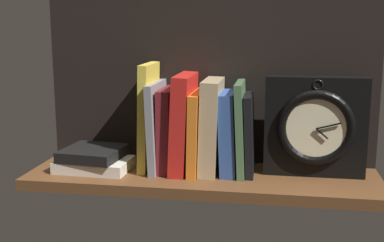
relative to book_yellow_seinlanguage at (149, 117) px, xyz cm
name	(u,v)px	position (x,y,z in cm)	size (l,w,h in cm)	color
ground_plane	(202,178)	(13.41, -2.54, -13.92)	(81.63, 23.72, 2.50)	brown
back_panel	(209,80)	(13.41, 8.72, 8.07)	(81.63, 1.20, 41.48)	black
book_yellow_seinlanguage	(149,117)	(0.00, 0.00, 0.00)	(2.02, 13.21, 25.34)	gold
book_gray_chess	(157,126)	(2.15, 0.00, -2.20)	(1.68, 16.15, 20.94)	gray
book_maroon_dawkins	(168,129)	(4.82, 0.00, -2.90)	(3.07, 13.58, 19.55)	maroon
book_red_requiem	(183,123)	(8.49, 0.00, -1.22)	(3.67, 16.07, 22.91)	red
book_orange_pandolfini	(197,132)	(11.74, 0.00, -3.22)	(2.22, 16.23, 18.89)	orange
book_tan_shortstories	(211,126)	(15.15, 0.00, -1.76)	(4.01, 14.72, 21.82)	tan
book_blue_modern	(229,132)	(19.22, 0.00, -3.17)	(3.53, 13.06, 19.00)	#2D4C8E
book_green_romantic	(241,128)	(22.13, 0.00, -1.97)	(1.68, 13.98, 21.40)	#476B44
book_black_skeptic	(250,134)	(24.12, 0.00, -3.37)	(1.71, 12.45, 18.59)	black
framed_clock	(315,127)	(38.90, 0.34, -1.19)	(22.85, 6.20, 22.85)	black
book_stack_side	(94,159)	(-12.78, -3.67, -10.12)	(17.54, 14.67, 5.19)	beige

